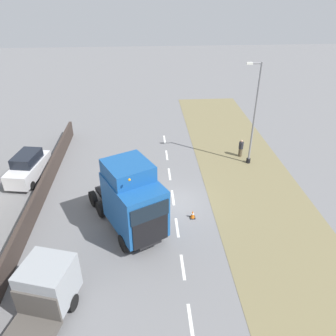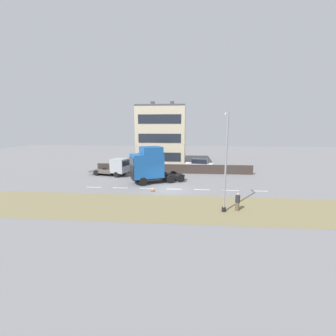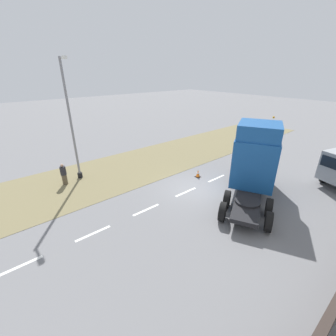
% 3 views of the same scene
% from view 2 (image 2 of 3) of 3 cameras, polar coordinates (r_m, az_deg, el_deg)
% --- Properties ---
extents(ground_plane, '(120.00, 120.00, 0.00)m').
position_cam_2_polar(ground_plane, '(26.08, 0.08, -5.34)').
color(ground_plane, slate).
rests_on(ground_plane, ground).
extents(grass_verge, '(7.00, 44.00, 0.01)m').
position_cam_2_polar(grass_verge, '(20.39, -1.36, -9.86)').
color(grass_verge, olive).
rests_on(grass_verge, ground).
extents(lane_markings, '(0.16, 21.00, 0.00)m').
position_cam_2_polar(lane_markings, '(26.03, 1.62, -5.37)').
color(lane_markings, white).
rests_on(lane_markings, ground).
extents(boundary_wall, '(0.25, 24.00, 1.40)m').
position_cam_2_polar(boundary_wall, '(34.67, 1.32, -0.21)').
color(boundary_wall, '#382D28').
rests_on(boundary_wall, ground).
extents(building_block, '(11.12, 8.38, 11.87)m').
position_cam_2_polar(building_block, '(43.25, -1.28, 8.15)').
color(building_block, '#C1B293').
rests_on(building_block, ground).
extents(lorry_cab, '(5.25, 7.04, 4.78)m').
position_cam_2_polar(lorry_cab, '(28.48, -4.84, 0.77)').
color(lorry_cab, black).
rests_on(lorry_cab, ground).
extents(flatbed_truck, '(3.68, 6.23, 2.56)m').
position_cam_2_polar(flatbed_truck, '(33.56, -12.84, 0.32)').
color(flatbed_truck, '#999EA3').
rests_on(flatbed_truck, ground).
extents(parked_car, '(2.44, 4.61, 2.08)m').
position_cam_2_polar(parked_car, '(36.29, 7.87, 0.66)').
color(parked_car, silver).
rests_on(parked_car, ground).
extents(lamp_post, '(1.29, 0.34, 8.22)m').
position_cam_2_polar(lamp_post, '(18.95, 14.40, 0.15)').
color(lamp_post, black).
rests_on(lamp_post, ground).
extents(pedestrian, '(0.39, 0.39, 1.55)m').
position_cam_2_polar(pedestrian, '(20.21, 17.23, -8.28)').
color(pedestrian, brown).
rests_on(pedestrian, ground).
extents(traffic_cone_lead, '(0.36, 0.36, 0.58)m').
position_cam_2_polar(traffic_cone_lead, '(25.16, -3.82, -5.28)').
color(traffic_cone_lead, black).
rests_on(traffic_cone_lead, ground).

